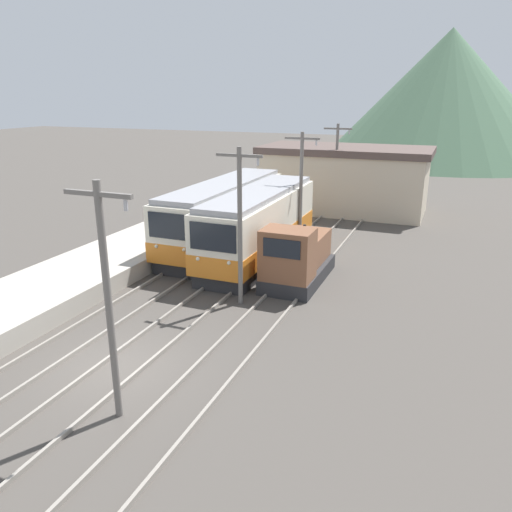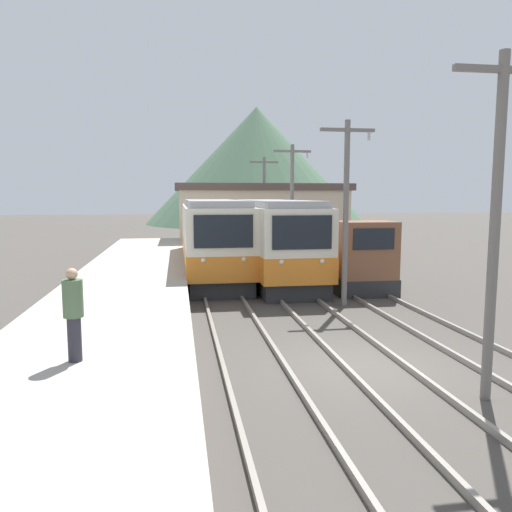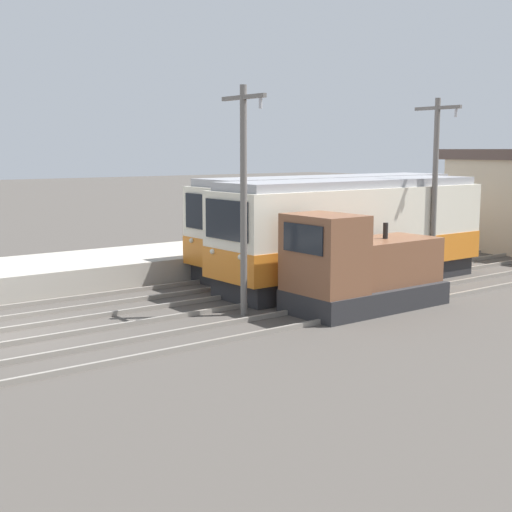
{
  "view_description": "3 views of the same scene",
  "coord_description": "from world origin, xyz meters",
  "px_view_note": "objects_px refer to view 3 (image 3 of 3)",
  "views": [
    {
      "loc": [
        9.78,
        -11.93,
        8.67
      ],
      "look_at": [
        1.45,
        8.8,
        1.38
      ],
      "focal_mm": 35.0,
      "sensor_mm": 36.0,
      "label": 1
    },
    {
      "loc": [
        -4.31,
        -10.91,
        4.02
      ],
      "look_at": [
        -1.4,
        7.56,
        1.76
      ],
      "focal_mm": 35.0,
      "sensor_mm": 36.0,
      "label": 2
    },
    {
      "loc": [
        18.38,
        -5.83,
        4.85
      ],
      "look_at": [
        0.01,
        8.13,
        1.41
      ],
      "focal_mm": 50.0,
      "sensor_mm": 36.0,
      "label": 3
    }
  ],
  "objects_px": {
    "catenary_mast_mid": "(244,192)",
    "commuter_train_left": "(330,227)",
    "catenary_mast_far": "(435,183)",
    "commuter_train_center": "(353,236)",
    "shunting_locomotive": "(359,270)"
  },
  "relations": [
    {
      "from": "catenary_mast_mid",
      "to": "commuter_train_left",
      "type": "bearing_deg",
      "value": 119.94
    },
    {
      "from": "catenary_mast_mid",
      "to": "catenary_mast_far",
      "type": "distance_m",
      "value": 8.6
    },
    {
      "from": "shunting_locomotive",
      "to": "catenary_mast_far",
      "type": "distance_m",
      "value": 6.03
    },
    {
      "from": "shunting_locomotive",
      "to": "commuter_train_left",
      "type": "bearing_deg",
      "value": 144.16
    },
    {
      "from": "shunting_locomotive",
      "to": "catenary_mast_mid",
      "type": "relative_size",
      "value": 0.78
    },
    {
      "from": "commuter_train_left",
      "to": "shunting_locomotive",
      "type": "bearing_deg",
      "value": -35.84
    },
    {
      "from": "shunting_locomotive",
      "to": "catenary_mast_far",
      "type": "relative_size",
      "value": 0.78
    },
    {
      "from": "shunting_locomotive",
      "to": "commuter_train_center",
      "type": "bearing_deg",
      "value": 138.15
    },
    {
      "from": "commuter_train_center",
      "to": "catenary_mast_mid",
      "type": "relative_size",
      "value": 1.68
    },
    {
      "from": "commuter_train_center",
      "to": "commuter_train_left",
      "type": "bearing_deg",
      "value": 151.79
    },
    {
      "from": "commuter_train_center",
      "to": "catenary_mast_far",
      "type": "relative_size",
      "value": 1.68
    },
    {
      "from": "commuter_train_left",
      "to": "catenary_mast_far",
      "type": "distance_m",
      "value": 4.84
    },
    {
      "from": "commuter_train_left",
      "to": "commuter_train_center",
      "type": "distance_m",
      "value": 3.18
    },
    {
      "from": "catenary_mast_far",
      "to": "shunting_locomotive",
      "type": "bearing_deg",
      "value": -74.29
    },
    {
      "from": "shunting_locomotive",
      "to": "catenary_mast_mid",
      "type": "height_order",
      "value": "catenary_mast_mid"
    }
  ]
}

